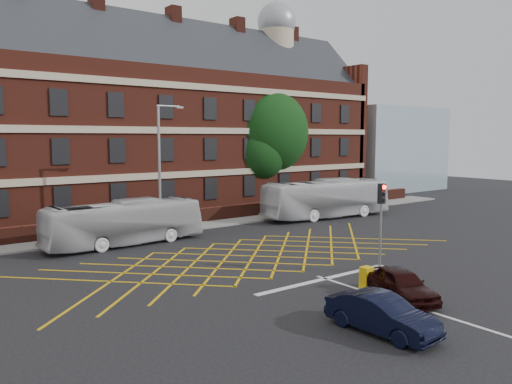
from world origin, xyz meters
TOP-DOWN VIEW (x-y plane):
  - ground at (0.00, 0.00)m, footprint 120.00×120.00m
  - victorian_building at (0.25, 22.00)m, footprint 51.00×12.17m
  - boundary_wall at (0.00, 13.00)m, footprint 56.00×0.50m
  - far_pavement at (0.00, 12.00)m, footprint 60.00×3.00m
  - glass_block at (34.00, 21.00)m, footprint 14.00×10.00m
  - box_junction_hatching at (0.00, 2.00)m, footprint 8.22×8.22m
  - stop_line at (0.00, -3.50)m, footprint 8.00×0.30m
  - centre_line at (0.00, -10.00)m, footprint 0.15×14.00m
  - bus_left at (-4.42, 9.01)m, footprint 9.74×2.64m
  - bus_right at (12.60, 9.01)m, footprint 11.38×3.91m
  - car_navy at (-3.03, -9.13)m, footprint 1.60×3.95m
  - car_maroon at (0.32, -7.41)m, footprint 2.66×4.00m
  - deciduous_tree at (13.31, 18.05)m, footprint 8.35×8.30m
  - traffic_light_near at (2.91, -4.25)m, footprint 0.70×0.70m
  - street_lamp at (-1.56, 9.88)m, footprint 2.25×1.00m
  - utility_cabinet at (0.34, -5.61)m, footprint 0.48×0.41m

SIDE VIEW (x-z plane):
  - ground at x=0.00m, z-range 0.00..0.00m
  - box_junction_hatching at x=0.00m, z-range 0.00..0.02m
  - stop_line at x=0.00m, z-range 0.00..0.02m
  - centre_line at x=0.00m, z-range 0.00..0.02m
  - far_pavement at x=0.00m, z-range 0.00..0.12m
  - utility_cabinet at x=0.34m, z-range 0.00..0.95m
  - boundary_wall at x=0.00m, z-range 0.00..1.10m
  - car_maroon at x=0.32m, z-range 0.00..1.26m
  - car_navy at x=-3.03m, z-range 0.00..1.28m
  - bus_left at x=-4.42m, z-range 0.00..2.69m
  - bus_right at x=12.60m, z-range 0.00..3.11m
  - traffic_light_near at x=2.91m, z-range -0.37..3.90m
  - street_lamp at x=-1.56m, z-range -1.36..7.14m
  - glass_block at x=34.00m, z-range 0.00..10.00m
  - deciduous_tree at x=13.31m, z-range 0.82..11.92m
  - victorian_building at x=0.25m, z-range -2.36..18.04m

